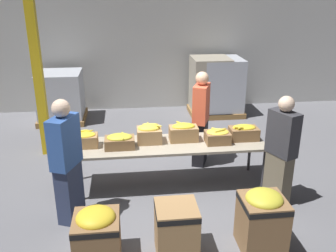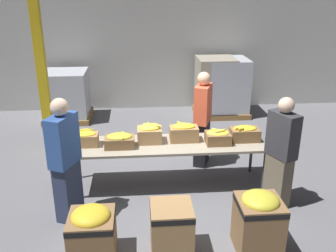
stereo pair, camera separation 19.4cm
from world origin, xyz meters
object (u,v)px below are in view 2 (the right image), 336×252
banana_box_1 (120,140)px  support_pillar (39,51)px  banana_box_2 (150,133)px  donation_bin_1 (172,229)px  donation_bin_0 (92,232)px  pallet_stack_0 (67,96)px  volunteer_0 (203,120)px  banana_box_4 (218,137)px  volunteer_1 (65,161)px  volunteer_2 (281,153)px  pallet_stack_1 (226,87)px  sorting_table (167,146)px  banana_box_5 (245,133)px  donation_bin_2 (258,220)px  banana_box_3 (184,132)px  pallet_stack_2 (215,87)px  banana_box_0 (84,138)px

banana_box_1 → support_pillar: support_pillar is taller
banana_box_2 → donation_bin_1: size_ratio=0.60×
banana_box_1 → donation_bin_0: (-0.29, -1.63, -0.49)m
banana_box_2 → pallet_stack_0: (-1.89, 3.32, -0.31)m
volunteer_0 → banana_box_4: bearing=30.1°
volunteer_1 → support_pillar: (-0.75, 2.32, 1.12)m
banana_box_1 → volunteer_2: 2.43m
support_pillar → pallet_stack_1: (3.98, 1.97, -1.30)m
volunteer_2 → sorting_table: bearing=42.2°
volunteer_0 → pallet_stack_0: (-2.86, 2.69, -0.27)m
donation_bin_1 → banana_box_5: bearing=52.2°
donation_bin_1 → donation_bin_2: size_ratio=0.85×
banana_box_5 → volunteer_1: bearing=-163.1°
banana_box_3 → banana_box_5: size_ratio=0.99×
banana_box_3 → pallet_stack_1: (1.50, 3.40, -0.19)m
sorting_table → pallet_stack_0: size_ratio=2.62×
volunteer_0 → sorting_table: bearing=-21.3°
banana_box_2 → donation_bin_0: 2.03m
sorting_table → pallet_stack_2: pallet_stack_2 is taller
banana_box_1 → banana_box_0: bearing=169.2°
banana_box_3 → banana_box_0: bearing=-177.8°
volunteer_2 → support_pillar: support_pillar is taller
donation_bin_2 → pallet_stack_2: bearing=84.6°
volunteer_2 → pallet_stack_0: 5.59m
donation_bin_2 → volunteer_2: bearing=58.7°
donation_bin_0 → support_pillar: bearing=110.0°
volunteer_2 → pallet_stack_1: size_ratio=1.18×
banana_box_1 → volunteer_1: (-0.71, -0.72, 0.02)m
pallet_stack_0 → banana_box_2: bearing=-60.3°
volunteer_1 → donation_bin_2: 2.65m
volunteer_1 → pallet_stack_2: (2.93, 4.25, -0.16)m
banana_box_3 → banana_box_4: (0.53, -0.16, -0.03)m
banana_box_5 → volunteer_1: (-2.72, -0.83, 0.01)m
sorting_table → donation_bin_0: size_ratio=4.50×
donation_bin_1 → pallet_stack_2: size_ratio=0.47×
banana_box_1 → pallet_stack_2: bearing=57.7°
volunteer_0 → pallet_stack_1: volunteer_0 is taller
donation_bin_2 → pallet_stack_1: 5.27m
banana_box_3 → pallet_stack_0: pallet_stack_0 is taller
pallet_stack_2 → banana_box_4: bearing=-100.8°
banana_box_1 → banana_box_3: size_ratio=1.01×
support_pillar → sorting_table: bearing=-34.7°
banana_box_5 → donation_bin_0: size_ratio=0.66×
pallet_stack_1 → donation_bin_0: bearing=-118.4°
pallet_stack_1 → banana_box_1: bearing=-125.3°
banana_box_3 → support_pillar: 3.07m
donation_bin_1 → pallet_stack_0: 5.54m
pallet_stack_0 → donation_bin_1: bearing=-67.9°
banana_box_0 → banana_box_4: banana_box_0 is taller
banana_box_0 → banana_box_3: banana_box_3 is taller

